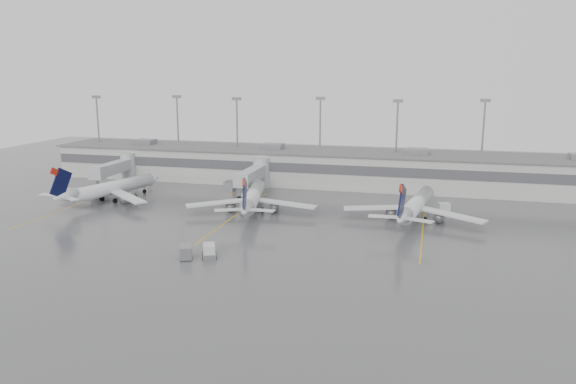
% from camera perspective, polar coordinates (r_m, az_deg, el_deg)
% --- Properties ---
extents(ground, '(260.00, 260.00, 0.00)m').
position_cam_1_polar(ground, '(81.75, 0.72, -7.17)').
color(ground, '#4C4C4F').
rests_on(ground, ground).
extents(terminal, '(152.00, 17.00, 9.45)m').
position_cam_1_polar(terminal, '(136.08, 6.58, 2.43)').
color(terminal, '#A7A7A2').
rests_on(terminal, ground).
extents(light_masts, '(142.40, 8.00, 20.60)m').
position_cam_1_polar(light_masts, '(140.66, 6.99, 5.98)').
color(light_masts, gray).
rests_on(light_masts, ground).
extents(jet_bridge_left, '(4.00, 17.20, 7.00)m').
position_cam_1_polar(jet_bridge_left, '(143.33, -16.73, 2.37)').
color(jet_bridge_left, '#A3A6A8').
rests_on(jet_bridge_left, ground).
extents(jet_bridge_right, '(4.00, 17.20, 7.00)m').
position_cam_1_polar(jet_bridge_right, '(128.83, -3.27, 1.81)').
color(jet_bridge_right, '#A3A6A8').
rests_on(jet_bridge_right, ground).
extents(stand_markings, '(105.25, 40.00, 0.01)m').
position_cam_1_polar(stand_markings, '(104.18, 3.88, -2.90)').
color(stand_markings, gold).
rests_on(stand_markings, ground).
extents(jet_far_left, '(24.63, 28.02, 9.32)m').
position_cam_1_polar(jet_far_left, '(124.02, -17.68, 0.37)').
color(jet_far_left, silver).
rests_on(jet_far_left, ground).
extents(jet_mid_left, '(25.08, 28.40, 9.29)m').
position_cam_1_polar(jet_mid_left, '(109.68, -3.64, -0.57)').
color(jet_mid_left, silver).
rests_on(jet_mid_left, ground).
extents(jet_mid_right, '(25.78, 29.11, 9.46)m').
position_cam_1_polar(jet_mid_right, '(105.68, 12.79, -1.32)').
color(jet_mid_right, silver).
rests_on(jet_mid_right, ground).
extents(baggage_tug, '(3.06, 3.67, 2.03)m').
position_cam_1_polar(baggage_tug, '(84.40, -8.01, -6.09)').
color(baggage_tug, silver).
rests_on(baggage_tug, ground).
extents(baggage_cart, '(2.81, 3.47, 1.95)m').
position_cam_1_polar(baggage_cart, '(84.53, -10.34, -5.99)').
color(baggage_cart, slate).
rests_on(baggage_cart, ground).
extents(gse_uld_a, '(2.67, 2.00, 1.72)m').
position_cam_1_polar(gse_uld_a, '(139.21, -14.37, 0.96)').
color(gse_uld_a, silver).
rests_on(gse_uld_a, ground).
extents(gse_uld_b, '(2.30, 1.67, 1.52)m').
position_cam_1_polar(gse_uld_b, '(120.20, -4.17, -0.48)').
color(gse_uld_b, silver).
rests_on(gse_uld_b, ground).
extents(gse_uld_c, '(2.71, 2.33, 1.62)m').
position_cam_1_polar(gse_uld_c, '(114.86, 15.52, -1.48)').
color(gse_uld_c, silver).
rests_on(gse_uld_c, ground).
extents(gse_loader, '(2.51, 3.72, 2.21)m').
position_cam_1_polar(gse_loader, '(130.01, -5.94, 0.61)').
color(gse_loader, slate).
rests_on(gse_loader, ground).
extents(cone_a, '(0.39, 0.39, 0.62)m').
position_cam_1_polar(cone_a, '(138.71, -18.67, 0.43)').
color(cone_a, orange).
rests_on(cone_a, ground).
extents(cone_b, '(0.48, 0.48, 0.76)m').
position_cam_1_polar(cone_b, '(125.64, -5.93, -0.13)').
color(cone_b, orange).
rests_on(cone_b, ground).
extents(cone_c, '(0.38, 0.38, 0.60)m').
position_cam_1_polar(cone_c, '(113.74, 15.79, -1.89)').
color(cone_c, orange).
rests_on(cone_c, ground).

